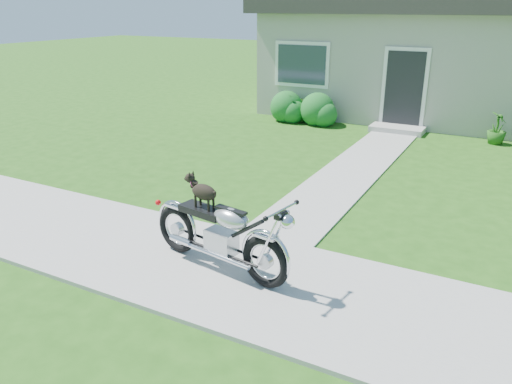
% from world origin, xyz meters
% --- Properties ---
extents(ground, '(80.00, 80.00, 0.00)m').
position_xyz_m(ground, '(0.00, 0.00, 0.00)').
color(ground, '#235114').
rests_on(ground, ground).
extents(sidewalk, '(24.00, 2.20, 0.04)m').
position_xyz_m(sidewalk, '(0.00, 0.00, 0.02)').
color(sidewalk, '#9E9B93').
rests_on(sidewalk, ground).
extents(walkway, '(1.20, 8.00, 0.03)m').
position_xyz_m(walkway, '(-1.50, 5.00, 0.01)').
color(walkway, '#9E9B93').
rests_on(walkway, ground).
extents(house, '(12.60, 7.03, 4.50)m').
position_xyz_m(house, '(-0.00, 11.99, 2.16)').
color(house, '#AEAB9D').
rests_on(house, ground).
extents(shrub_row, '(10.36, 1.08, 1.08)m').
position_xyz_m(shrub_row, '(0.20, 8.50, 0.44)').
color(shrub_row, '#185E20').
rests_on(shrub_row, ground).
extents(potted_plant_left, '(0.71, 0.79, 0.81)m').
position_xyz_m(potted_plant_left, '(-4.29, 8.55, 0.41)').
color(potted_plant_left, '#1C4C14').
rests_on(potted_plant_left, ground).
extents(potted_plant_right, '(0.49, 0.49, 0.79)m').
position_xyz_m(potted_plant_right, '(0.93, 8.55, 0.39)').
color(potted_plant_right, '#245B19').
rests_on(potted_plant_right, ground).
extents(motorcycle_with_dog, '(2.21, 0.70, 1.19)m').
position_xyz_m(motorcycle_with_dog, '(-1.72, -0.02, 0.56)').
color(motorcycle_with_dog, black).
rests_on(motorcycle_with_dog, sidewalk).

